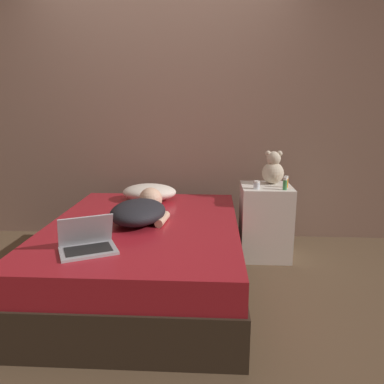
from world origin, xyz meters
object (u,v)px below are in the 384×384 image
at_px(bottle_green, 285,184).
at_px(bottle_clear, 257,185).
at_px(bottle_orange, 286,182).
at_px(person_lying, 141,210).
at_px(pillow, 149,192).
at_px(laptop, 87,243).
at_px(teddy_bear, 273,169).

relative_size(bottle_green, bottle_clear, 1.55).
height_order(bottle_green, bottle_orange, bottle_green).
distance_m(person_lying, bottle_orange, 1.28).
relative_size(pillow, laptop, 1.24).
bearing_deg(bottle_green, teddy_bear, 104.83).
xyz_separation_m(pillow, laptop, (-0.17, -1.20, -0.02)).
xyz_separation_m(pillow, teddy_bear, (1.09, 0.09, 0.20)).
relative_size(teddy_bear, bottle_clear, 4.34).
height_order(person_lying, bottle_green, bottle_green).
distance_m(pillow, teddy_bear, 1.12).
height_order(person_lying, bottle_orange, bottle_orange).
height_order(pillow, bottle_clear, bottle_clear).
bearing_deg(teddy_bear, person_lying, -146.81).
bearing_deg(pillow, laptop, -97.96).
bearing_deg(teddy_bear, bottle_green, -75.17).
bearing_deg(pillow, person_lying, -86.55).
relative_size(bottle_green, bottle_orange, 1.07).
bearing_deg(pillow, bottle_green, -7.62).
bearing_deg(bottle_orange, laptop, -139.94).
distance_m(pillow, laptop, 1.21).
bearing_deg(bottle_orange, bottle_green, -105.45).
relative_size(teddy_bear, bottle_green, 2.79).
relative_size(person_lying, bottle_green, 6.59).
xyz_separation_m(laptop, bottle_green, (1.33, 1.04, 0.15)).
distance_m(person_lying, bottle_green, 1.21).
xyz_separation_m(bottle_orange, bottle_clear, (-0.26, -0.07, -0.01)).
bearing_deg(bottle_green, pillow, 172.38).
relative_size(laptop, teddy_bear, 1.29).
distance_m(bottle_orange, bottle_clear, 0.27).
distance_m(pillow, person_lying, 0.60).
distance_m(person_lying, teddy_bear, 1.28).
bearing_deg(bottle_clear, pillow, 171.89).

